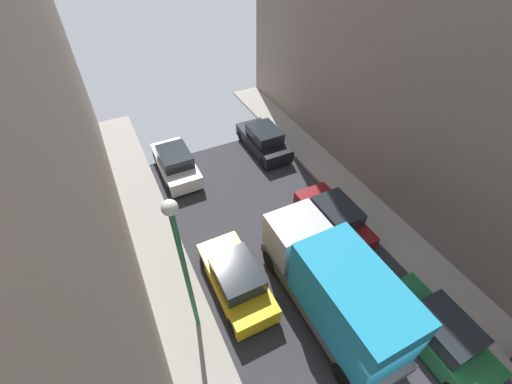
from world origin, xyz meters
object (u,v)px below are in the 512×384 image
object	(u,v)px
parked_car_left_2	(236,279)
lamp_post	(182,256)
delivery_truck	(335,288)
parked_car_right_1	(438,332)
parked_car_right_2	(334,218)
parked_car_left_3	(176,163)
parked_car_right_3	(264,140)

from	to	relation	value
parked_car_left_2	lamp_post	xyz separation A→B (m)	(-1.90, -0.72, 3.49)
delivery_truck	parked_car_right_1	bearing A→B (deg)	-43.41
lamp_post	parked_car_right_2	bearing A→B (deg)	13.14
parked_car_left_3	parked_car_right_2	distance (m)	9.05
parked_car_left_3	parked_car_right_1	size ratio (longest dim) A/B	1.00
parked_car_right_1	lamp_post	distance (m)	9.18
parked_car_left_2	parked_car_left_3	xyz separation A→B (m)	(0.00, 8.25, 0.00)
parked_car_left_2	parked_car_right_1	distance (m)	7.39
parked_car_left_2	parked_car_left_3	world-z (taller)	same
parked_car_right_2	parked_car_left_3	bearing A→B (deg)	126.62
parked_car_left_2	parked_car_right_1	world-z (taller)	same
parked_car_left_2	delivery_truck	world-z (taller)	delivery_truck
parked_car_left_2	parked_car_right_3	world-z (taller)	same
parked_car_left_3	delivery_truck	world-z (taller)	delivery_truck
parked_car_right_3	delivery_truck	world-z (taller)	delivery_truck
parked_car_right_3	lamp_post	distance (m)	11.97
parked_car_right_3	delivery_truck	size ratio (longest dim) A/B	0.64
parked_car_left_3	parked_car_right_2	size ratio (longest dim) A/B	1.00
parked_car_right_3	lamp_post	size ratio (longest dim) A/B	0.67
parked_car_right_3	lamp_post	bearing A→B (deg)	-129.63
delivery_truck	lamp_post	bearing A→B (deg)	158.85
parked_car_left_2	parked_car_right_2	world-z (taller)	same
parked_car_right_1	parked_car_right_3	world-z (taller)	same
delivery_truck	lamp_post	xyz separation A→B (m)	(-4.60, 1.78, 2.42)
parked_car_left_3	delivery_truck	bearing A→B (deg)	-75.90
parked_car_left_3	lamp_post	distance (m)	9.81
parked_car_right_2	lamp_post	size ratio (longest dim) A/B	0.67
parked_car_right_1	delivery_truck	bearing A→B (deg)	136.59
parked_car_right_1	delivery_truck	xyz separation A→B (m)	(-2.70, 2.55, 1.07)
parked_car_left_2	parked_car_left_3	size ratio (longest dim) A/B	1.00
parked_car_right_1	parked_car_right_2	world-z (taller)	same
delivery_truck	parked_car_left_3	bearing A→B (deg)	104.10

